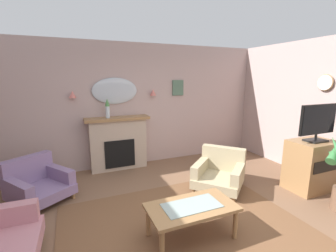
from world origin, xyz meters
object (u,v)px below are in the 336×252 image
Objects in this scene: wall_clock at (325,83)px; tv_flatscreen at (318,122)px; wall_mirror at (115,91)px; wall_sconce_right at (153,92)px; mantel_vase_right at (107,107)px; framed_picture at (178,88)px; armchair_by_coffee_table at (37,183)px; coffee_table at (192,210)px; wall_sconce_left at (72,94)px; armchair_beside_couch at (220,172)px; tv_cabinet at (311,165)px; fireplace at (118,144)px.

tv_flatscreen is at bearing -149.00° from wall_clock.
wall_mirror is 6.86× the size of wall_sconce_right.
mantel_vase_right is 1.75m from framed_picture.
wall_clock is at bearing -47.55° from framed_picture.
framed_picture is (1.50, 0.01, 0.04)m from wall_mirror.
armchair_by_coffee_table is 4.83m from tv_flatscreen.
coffee_table is at bearing -111.84° from framed_picture.
wall_sconce_left is at bearing -178.54° from framed_picture.
armchair_by_coffee_table is at bearing -124.75° from wall_sconce_left.
mantel_vase_right is 3.94m from tv_flatscreen.
wall_sconce_left is 0.12× the size of armchair_beside_couch.
wall_clock is at bearing -38.74° from wall_sconce_right.
wall_sconce_left is at bearing 169.54° from mantel_vase_right.
wall_clock reaches higher than coffee_table.
tv_cabinet is at bearing -58.94° from framed_picture.
wall_sconce_right reaches higher than mantel_vase_right.
armchair_beside_couch is at bearing -89.57° from framed_picture.
armchair_by_coffee_table is (-1.89, 1.80, -0.08)m from coffee_table.
framed_picture reaches higher than tv_cabinet.
armchair_beside_couch and armchair_by_coffee_table have the same top height.
wall_sconce_left is at bearing 153.97° from wall_clock.
mantel_vase_right is 0.36× the size of armchair_by_coffee_table.
tv_cabinet is at bearing 7.44° from coffee_table.
fireplace is 4.39× the size of wall_clock.
fireplace reaches higher than coffee_table.
wall_sconce_left is 4.56m from tv_flatscreen.
wall_sconce_right is 2.30m from armchair_beside_couch.
wall_sconce_left is 0.16× the size of tv_cabinet.
fireplace is 3.78× the size of framed_picture.
wall_sconce_right is at bearing 131.58° from tv_cabinet.
tv_flatscreen is (4.50, -1.48, 0.94)m from armchair_by_coffee_table.
wall_sconce_left is at bearing -176.63° from wall_mirror.
wall_sconce_left is 1.00× the size of wall_sconce_right.
wall_clock reaches higher than armchair_by_coffee_table.
tv_flatscreen reaches higher than fireplace.
wall_sconce_left is (-0.65, 0.12, 0.28)m from mantel_vase_right.
coffee_table is (-0.48, -2.75, -1.28)m from wall_sconce_right.
wall_sconce_right is at bearing -3.37° from wall_mirror.
armchair_by_coffee_table is 1.26× the size of tv_cabinet.
mantel_vase_right is 0.72m from wall_sconce_left.
framed_picture is at bearing 68.16° from coffee_table.
fireplace reaches higher than armchair_by_coffee_table.
mantel_vase_right is at bearing 136.71° from armchair_beside_couch.
fireplace reaches higher than armchair_beside_couch.
wall_mirror is at bearing 90.00° from fireplace.
wall_sconce_left reaches higher than fireplace.
armchair_beside_couch is (1.51, -1.78, -1.40)m from wall_mirror.
wall_sconce_right is 0.12× the size of armchair_beside_couch.
wall_clock reaches higher than wall_sconce_left.
tv_flatscreen is at bearing -25.28° from armchair_beside_couch.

